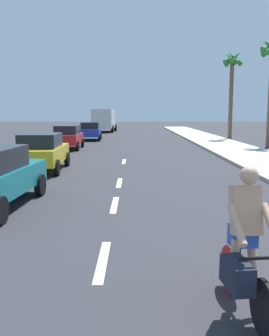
% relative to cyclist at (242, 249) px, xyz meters
% --- Properties ---
extents(ground_plane, '(160.00, 160.00, 0.00)m').
position_rel_cyclist_xyz_m(ground_plane, '(-1.83, 15.08, -0.83)').
color(ground_plane, '#2D2D33').
extents(sidewalk_strip, '(3.60, 80.00, 0.14)m').
position_rel_cyclist_xyz_m(sidewalk_strip, '(5.14, 17.08, -0.76)').
color(sidewalk_strip, '#B2ADA3').
rests_on(sidewalk_strip, ground).
extents(lane_stripe_2, '(0.16, 1.80, 0.01)m').
position_rel_cyclist_xyz_m(lane_stripe_2, '(-1.83, 1.68, -0.83)').
color(lane_stripe_2, white).
rests_on(lane_stripe_2, ground).
extents(lane_stripe_3, '(0.16, 1.80, 0.01)m').
position_rel_cyclist_xyz_m(lane_stripe_3, '(-1.83, 5.53, -0.83)').
color(lane_stripe_3, white).
rests_on(lane_stripe_3, ground).
extents(lane_stripe_4, '(0.16, 1.80, 0.01)m').
position_rel_cyclist_xyz_m(lane_stripe_4, '(-1.83, 8.69, -0.83)').
color(lane_stripe_4, white).
rests_on(lane_stripe_4, ground).
extents(lane_stripe_5, '(0.16, 1.80, 0.01)m').
position_rel_cyclist_xyz_m(lane_stripe_5, '(-1.83, 14.43, -0.83)').
color(lane_stripe_5, white).
rests_on(lane_stripe_5, ground).
extents(cyclist, '(0.66, 1.71, 1.82)m').
position_rel_cyclist_xyz_m(cyclist, '(0.00, 0.00, 0.00)').
color(cyclist, black).
rests_on(cyclist, ground).
extents(parked_car_yellow, '(1.94, 4.02, 1.57)m').
position_rel_cyclist_xyz_m(parked_car_yellow, '(-5.18, 11.43, 0.01)').
color(parked_car_yellow, gold).
rests_on(parked_car_yellow, ground).
extents(parked_car_red, '(1.86, 3.91, 1.57)m').
position_rel_cyclist_xyz_m(parked_car_red, '(-5.76, 20.93, 0.00)').
color(parked_car_red, red).
rests_on(parked_car_red, ground).
extents(parked_car_blue, '(2.04, 4.12, 1.57)m').
position_rel_cyclist_xyz_m(parked_car_blue, '(-5.19, 29.10, 0.01)').
color(parked_car_blue, '#1E389E').
rests_on(parked_car_blue, ground).
extents(delivery_truck, '(2.89, 6.34, 2.80)m').
position_rel_cyclist_xyz_m(delivery_truck, '(-5.07, 43.11, 0.67)').
color(delivery_truck, beige).
rests_on(delivery_truck, ground).
extents(palm_tree_distant, '(1.87, 1.79, 7.77)m').
position_rel_cyclist_xyz_m(palm_tree_distant, '(7.17, 29.50, 5.08)').
color(palm_tree_distant, brown).
rests_on(palm_tree_distant, ground).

